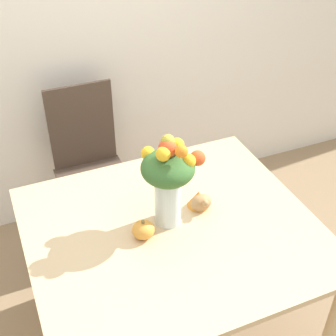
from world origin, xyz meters
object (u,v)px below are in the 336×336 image
Objects in this scene: flower_vase at (169,177)px; pumpkin at (143,230)px; dining_chair_near_window at (91,167)px; turkey_figurine at (199,200)px.

pumpkin is (-0.14, -0.05, -0.20)m from flower_vase.
dining_chair_near_window is at bearing 98.94° from flower_vase.
flower_vase is 1.04m from dining_chair_near_window.
turkey_figurine is at bearing -70.51° from dining_chair_near_window.
pumpkin is 0.99m from dining_chair_near_window.
dining_chair_near_window is at bearing 109.37° from turkey_figurine.
dining_chair_near_window is (-0.00, 0.95, -0.30)m from pumpkin.
flower_vase reaches higher than dining_chair_near_window.
flower_vase is 4.61× the size of pumpkin.
pumpkin is 0.10× the size of dining_chair_near_window.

